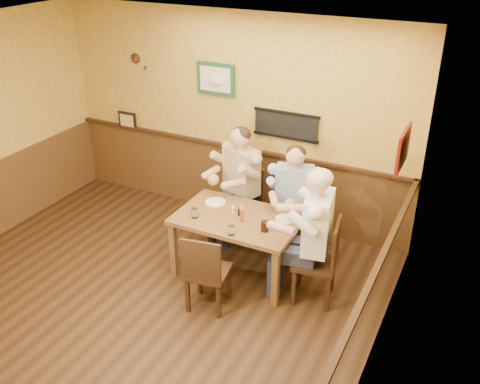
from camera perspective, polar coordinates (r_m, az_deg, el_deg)
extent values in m
plane|color=black|center=(6.00, -12.10, -12.41)|extent=(5.00, 5.00, 0.00)
cube|color=silver|center=(4.78, -15.40, 14.62)|extent=(5.00, 5.00, 0.02)
cube|color=#E0B94E|center=(7.16, -0.95, 7.82)|extent=(5.00, 0.02, 2.80)
cube|color=#E0B94E|center=(4.26, 13.84, -7.34)|extent=(0.02, 5.00, 2.80)
cube|color=brown|center=(7.49, -0.97, 1.25)|extent=(5.00, 0.02, 1.00)
cube|color=brown|center=(4.82, 12.39, -16.18)|extent=(0.02, 5.00, 1.00)
cube|color=black|center=(6.80, 4.93, 7.11)|extent=(0.88, 0.03, 0.34)
cube|color=#1B502B|center=(7.06, -2.61, 11.94)|extent=(0.54, 0.03, 0.42)
cube|color=black|center=(8.10, -11.92, 7.45)|extent=(0.30, 0.03, 0.26)
cube|color=maroon|center=(4.94, 17.02, 4.41)|extent=(0.03, 0.48, 0.36)
cube|color=brown|center=(6.07, -0.21, -2.87)|extent=(1.40, 0.90, 0.05)
cube|color=brown|center=(6.26, -7.10, -6.12)|extent=(0.07, 0.07, 0.70)
cube|color=brown|center=(5.76, 3.81, -9.25)|extent=(0.07, 0.07, 0.70)
cube|color=brown|center=(6.82, -3.56, -2.95)|extent=(0.07, 0.07, 0.70)
cube|color=brown|center=(6.37, 6.56, -5.49)|extent=(0.07, 0.07, 0.70)
cylinder|color=silver|center=(6.04, -4.86, -2.27)|extent=(0.08, 0.08, 0.11)
cylinder|color=white|center=(5.70, -0.96, -4.11)|extent=(0.08, 0.08, 0.11)
cylinder|color=black|center=(5.78, 2.66, -3.65)|extent=(0.09, 0.09, 0.12)
cylinder|color=#C43D14|center=(5.93, 0.18, -2.40)|extent=(0.04, 0.04, 0.18)
cylinder|color=silver|center=(6.11, -0.74, -1.91)|extent=(0.04, 0.04, 0.09)
cylinder|color=black|center=(6.07, -0.07, -2.19)|extent=(0.04, 0.04, 0.08)
cylinder|color=silver|center=(6.36, -2.64, -1.11)|extent=(0.33, 0.33, 0.02)
cylinder|color=white|center=(6.03, 4.85, -2.87)|extent=(0.28, 0.28, 0.02)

